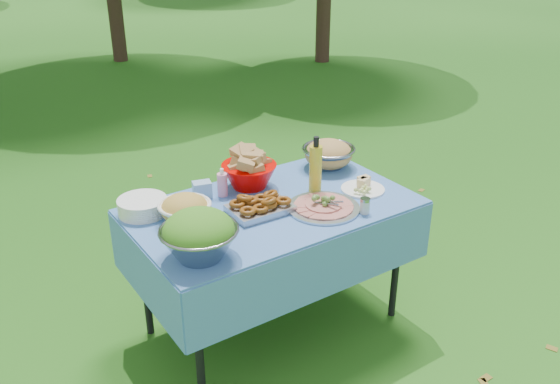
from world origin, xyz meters
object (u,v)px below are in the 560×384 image
(pasta_bowl_steel, at_px, (329,153))
(charcuterie_platter, at_px, (324,201))
(oil_bottle, at_px, (316,164))
(plate_stack, at_px, (142,206))
(picnic_table, at_px, (273,267))
(bread_bowl, at_px, (249,170))
(salad_bowl, at_px, (199,235))

(pasta_bowl_steel, bearing_deg, charcuterie_platter, -130.60)
(oil_bottle, bearing_deg, pasta_bowl_steel, 40.10)
(plate_stack, height_order, pasta_bowl_steel, pasta_bowl_steel)
(charcuterie_platter, height_order, oil_bottle, oil_bottle)
(pasta_bowl_steel, distance_m, charcuterie_platter, 0.56)
(picnic_table, bearing_deg, bread_bowl, 85.77)
(plate_stack, bearing_deg, oil_bottle, -17.28)
(picnic_table, distance_m, salad_bowl, 0.78)
(plate_stack, height_order, bread_bowl, bread_bowl)
(pasta_bowl_steel, relative_size, oil_bottle, 0.99)
(salad_bowl, xyz_separation_m, plate_stack, (-0.05, 0.54, -0.07))
(plate_stack, bearing_deg, bread_bowl, -2.56)
(plate_stack, distance_m, pasta_bowl_steel, 1.16)
(plate_stack, xyz_separation_m, pasta_bowl_steel, (1.16, -0.05, 0.04))
(picnic_table, distance_m, bread_bowl, 0.55)
(plate_stack, bearing_deg, salad_bowl, -84.86)
(picnic_table, height_order, oil_bottle, oil_bottle)
(bread_bowl, distance_m, oil_bottle, 0.37)
(salad_bowl, xyz_separation_m, bread_bowl, (0.57, 0.51, -0.01))
(salad_bowl, bearing_deg, oil_bottle, 17.71)
(salad_bowl, bearing_deg, bread_bowl, 42.25)
(bread_bowl, distance_m, charcuterie_platter, 0.48)
(bread_bowl, height_order, oil_bottle, oil_bottle)
(picnic_table, xyz_separation_m, plate_stack, (-0.60, 0.30, 0.42))
(oil_bottle, bearing_deg, bread_bowl, 137.39)
(bread_bowl, distance_m, pasta_bowl_steel, 0.54)
(charcuterie_platter, bearing_deg, bread_bowl, 111.49)
(picnic_table, height_order, salad_bowl, salad_bowl)
(plate_stack, xyz_separation_m, oil_bottle, (0.88, -0.28, 0.12))
(charcuterie_platter, bearing_deg, oil_bottle, 64.59)
(salad_bowl, bearing_deg, charcuterie_platter, 5.33)
(picnic_table, xyz_separation_m, pasta_bowl_steel, (0.56, 0.25, 0.46))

